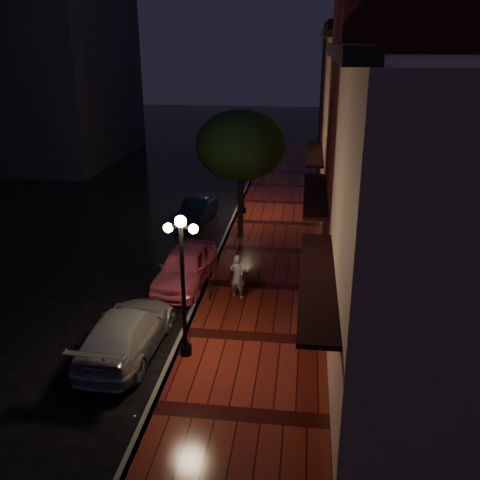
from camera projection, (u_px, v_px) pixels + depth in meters
The scene contains 15 objects.
ground at pixel (206, 286), 20.57m from camera, with size 120.00×120.00×0.00m, color black.
sidewalk at pixel (264, 287), 20.28m from camera, with size 4.50×60.00×0.15m, color #44110C.
curb at pixel (206, 284), 20.54m from camera, with size 0.25×60.00×0.15m, color #595451.
storefront_near at pixel (445, 248), 12.68m from camera, with size 5.00×8.00×8.50m, color gray.
storefront_mid at pixel (399, 138), 19.68m from camera, with size 5.00×8.00×11.00m, color #511914.
storefront_far at pixel (373, 131), 27.46m from camera, with size 5.00×8.00×9.00m, color #8C5951.
storefront_extra at pixel (358, 101), 36.58m from camera, with size 5.00×12.00×10.00m, color #511914.
streetlamp_near at pixel (183, 279), 14.97m from camera, with size 0.96×0.36×4.31m.
streetlamp_far at pixel (243, 168), 27.98m from camera, with size 0.96×0.36×4.31m.
street_tree at pixel (241, 147), 24.57m from camera, with size 4.16×4.16×5.80m.
pink_car at pixel (186, 266), 20.43m from camera, with size 1.78×4.41×1.50m, color #EA607E.
navy_car at pixel (197, 210), 27.70m from camera, with size 1.31×3.77×1.24m, color black.
silver_car at pixel (127, 332), 15.98m from camera, with size 1.95×4.80×1.39m, color #939299.
woman_with_umbrella at pixel (238, 258), 18.82m from camera, with size 0.95×0.97×2.30m.
parking_meter at pixel (209, 279), 18.88m from camera, with size 0.14×0.12×1.34m.
Camera 1 is at (3.64, -18.33, 8.87)m, focal length 40.00 mm.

